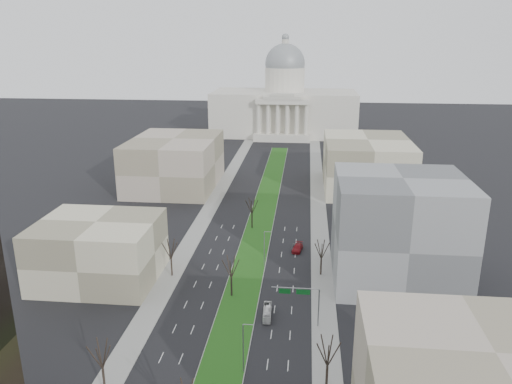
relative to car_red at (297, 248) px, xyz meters
The scene contains 21 objects.
ground 18.69m from the car_red, 127.95° to the left, with size 600.00×600.00×0.00m, color black.
median 17.90m from the car_red, 129.94° to the left, with size 8.00×222.03×0.20m.
sidewalk_left 30.76m from the car_red, 160.48° to the right, with size 5.00×330.00×0.15m, color gray.
sidewalk_right 11.93m from the car_red, 59.64° to the right, with size 5.00×330.00×0.15m, color gray.
capitol 165.44m from the car_red, 94.00° to the left, with size 80.00×46.00×55.00m.
building_beige_left 49.27m from the car_red, 155.49° to the right, with size 26.00×22.00×14.00m, color gray.
building_grey_right 28.43m from the car_red, 30.52° to the right, with size 28.00×26.00×24.00m, color slate.
building_far_left 72.26m from the car_red, 130.34° to the left, with size 30.00×40.00×18.00m, color gray.
building_far_right 64.71m from the car_red, 68.51° to the left, with size 30.00×40.00×18.00m, color gray.
tree_left_mid 64.35m from the car_red, 116.60° to the right, with size 5.40×5.40×9.72m.
tree_left_far 34.02m from the car_red, 148.94° to the right, with size 5.28×5.28×9.50m.
tree_right_mid 53.96m from the car_red, 83.87° to the right, with size 5.52×5.52×9.94m.
tree_right_far 15.54m from the car_red, 66.70° to the right, with size 5.04×5.04×9.07m.
tree_median_b 29.31m from the car_red, 118.07° to the right, with size 5.40×5.40×9.72m.
tree_median_c 20.90m from the car_red, 132.48° to the left, with size 5.40×5.40×9.72m.
streetlamp_median_b 51.02m from the car_red, 98.73° to the right, with size 1.90×0.20×9.16m.
streetlamp_median_c 13.46m from the car_red, 126.92° to the right, with size 1.90×0.20×9.16m.
mast_arm_signs 35.70m from the car_red, 86.74° to the right, with size 9.12×0.24×8.09m.
car_red is the anchor object (origin of this frame).
car_grey_far 0.96m from the car_red, 121.46° to the left, with size 2.06×4.47×1.24m, color #4D4E55.
box_van 33.01m from the car_red, 99.13° to the right, with size 1.54×6.59×1.83m, color white.
Camera 1 is at (12.87, -14.37, 53.05)m, focal length 35.00 mm.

